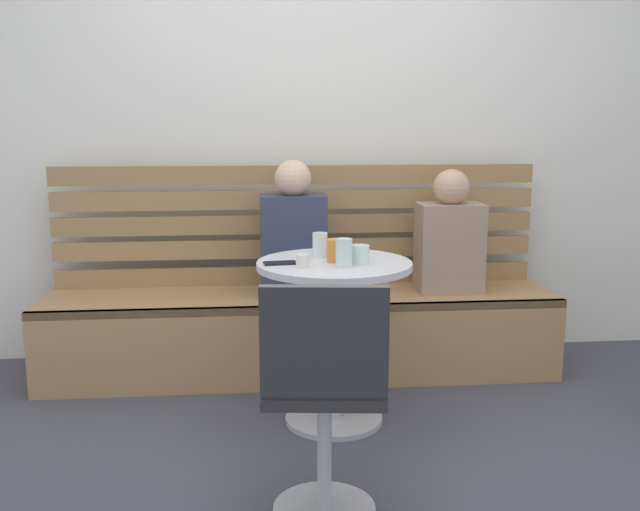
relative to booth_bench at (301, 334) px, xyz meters
name	(u,v)px	position (x,y,z in m)	size (l,w,h in m)	color
ground	(322,484)	(0.00, -1.20, -0.22)	(8.00, 8.00, 0.00)	#42424C
back_wall	(294,101)	(0.00, 0.44, 1.23)	(5.20, 0.10, 2.90)	silver
booth_bench	(301,334)	(0.00, 0.00, 0.00)	(2.70, 0.52, 0.44)	#A87C51
booth_backrest	(297,225)	(0.00, 0.24, 0.56)	(2.65, 0.04, 0.66)	#9A7249
cafe_table	(334,311)	(0.11, -0.63, 0.30)	(0.68, 0.68, 0.74)	#ADADB2
white_chair	(324,392)	(-0.02, -1.45, 0.24)	(0.44, 0.44, 0.85)	#ADADB2
person_adult	(293,235)	(-0.03, 0.02, 0.53)	(0.34, 0.22, 0.71)	#333851
person_child_left	(450,238)	(0.80, 0.00, 0.51)	(0.34, 0.22, 0.65)	#9E7F6B
cup_glass_short	(360,254)	(0.21, -0.68, 0.56)	(0.08, 0.08, 0.08)	silver
cup_tumbler_orange	(335,251)	(0.11, -0.64, 0.57)	(0.07, 0.07, 0.10)	orange
cup_water_clear	(320,245)	(0.06, -0.52, 0.57)	(0.07, 0.07, 0.11)	white
cup_glass_tall	(344,253)	(0.14, -0.75, 0.58)	(0.07, 0.07, 0.12)	silver
cup_espresso_small	(303,261)	(-0.04, -0.74, 0.55)	(0.06, 0.06, 0.06)	silver
plate_small	(350,255)	(0.19, -0.52, 0.52)	(0.17, 0.17, 0.01)	#DB4C42
phone_on_table	(280,263)	(-0.13, -0.66, 0.52)	(0.07, 0.14, 0.01)	black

